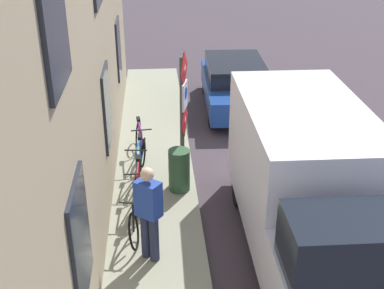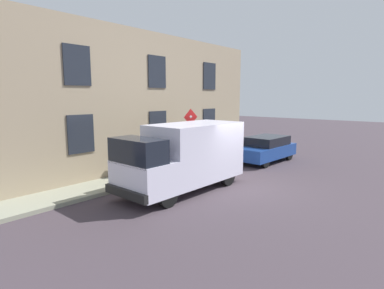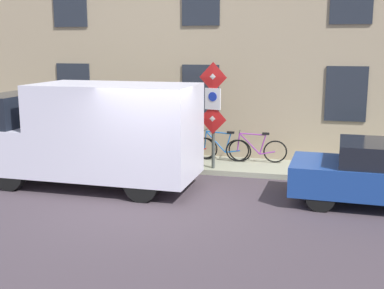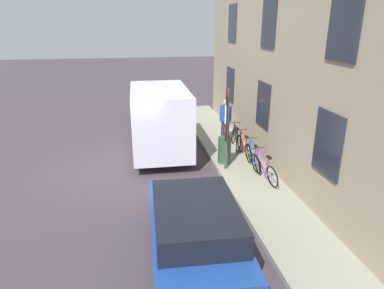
{
  "view_description": "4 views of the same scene",
  "coord_description": "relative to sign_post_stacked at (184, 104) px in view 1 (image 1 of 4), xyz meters",
  "views": [
    {
      "loc": [
        3.81,
        8.83,
        5.6
      ],
      "look_at": [
        3.1,
        -0.28,
        1.11
      ],
      "focal_mm": 47.02,
      "sensor_mm": 36.0,
      "label": 1
    },
    {
      "loc": [
        -6.35,
        10.36,
        3.5
      ],
      "look_at": [
        2.75,
        -0.25,
        1.36
      ],
      "focal_mm": 29.05,
      "sensor_mm": 36.0,
      "label": 2
    },
    {
      "loc": [
        -9.5,
        -3.45,
        3.39
      ],
      "look_at": [
        2.34,
        -0.36,
        0.95
      ],
      "focal_mm": 46.72,
      "sensor_mm": 36.0,
      "label": 3
    },
    {
      "loc": [
        0.37,
        -10.94,
        4.71
      ],
      "look_at": [
        2.2,
        -0.41,
        0.95
      ],
      "focal_mm": 32.53,
      "sensor_mm": 36.0,
      "label": 4
    }
  ],
  "objects": [
    {
      "name": "bicycle_black",
      "position": [
        0.97,
        1.9,
        -1.32
      ],
      "size": [
        0.46,
        1.71,
        0.89
      ],
      "rotation": [
        0.0,
        0.0,
        1.45
      ],
      "color": "black",
      "rests_on": "sidewalk_slab"
    },
    {
      "name": "bicycle_purple",
      "position": [
        0.97,
        -1.04,
        -1.32
      ],
      "size": [
        0.46,
        1.72,
        0.89
      ],
      "rotation": [
        0.0,
        0.0,
        1.69
      ],
      "color": "black",
      "rests_on": "sidewalk_slab"
    },
    {
      "name": "bicycle_red",
      "position": [
        0.97,
        0.92,
        -1.32
      ],
      "size": [
        0.46,
        1.71,
        0.89
      ],
      "rotation": [
        0.0,
        0.0,
        1.55
      ],
      "color": "black",
      "rests_on": "sidewalk_slab"
    },
    {
      "name": "sidewalk_slab",
      "position": [
        0.66,
        0.7,
        -1.76
      ],
      "size": [
        1.72,
        16.86,
        0.14
      ],
      "primitive_type": "cube",
      "color": "gray",
      "rests_on": "ground_plane"
    },
    {
      "name": "building_facade",
      "position": [
        1.87,
        0.7,
        1.42
      ],
      "size": [
        0.75,
        14.86,
        6.5
      ],
      "color": "tan",
      "rests_on": "ground_plane"
    },
    {
      "name": "ground_plane",
      "position": [
        -3.22,
        0.7,
        -1.83
      ],
      "size": [
        80.0,
        80.0,
        0.0
      ],
      "primitive_type": "plane",
      "color": "#42373F"
    },
    {
      "name": "sign_post_stacked",
      "position": [
        0.0,
        0.0,
        0.0
      ],
      "size": [
        0.2,
        0.55,
        2.7
      ],
      "color": "#474C47",
      "rests_on": "sidewalk_slab"
    },
    {
      "name": "bicycle_blue",
      "position": [
        0.97,
        -0.06,
        -1.32
      ],
      "size": [
        0.46,
        1.72,
        0.89
      ],
      "rotation": [
        0.0,
        0.0,
        1.47
      ],
      "color": "black",
      "rests_on": "sidewalk_slab"
    },
    {
      "name": "pedestrian",
      "position": [
        0.75,
        2.72,
        -0.76
      ],
      "size": [
        0.48,
        0.45,
        1.72
      ],
      "rotation": [
        0.0,
        0.0,
        4.04
      ],
      "color": "#262B47",
      "rests_on": "sidewalk_slab"
    },
    {
      "name": "litter_bin",
      "position": [
        0.15,
        0.54,
        -1.24
      ],
      "size": [
        0.44,
        0.44,
        0.9
      ],
      "primitive_type": "cylinder",
      "color": "#2D5133",
      "rests_on": "sidewalk_slab"
    },
    {
      "name": "delivery_van",
      "position": [
        -1.9,
        2.53,
        -0.5
      ],
      "size": [
        2.07,
        5.35,
        2.5
      ],
      "rotation": [
        0.0,
        0.0,
        1.56
      ],
      "color": "silver",
      "rests_on": "ground_plane"
    },
    {
      "name": "parked_hatchback",
      "position": [
        -1.75,
        -4.24,
        -1.1
      ],
      "size": [
        1.89,
        4.06,
        1.38
      ],
      "rotation": [
        0.0,
        0.0,
        1.54
      ],
      "color": "navy",
      "rests_on": "ground_plane"
    }
  ]
}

